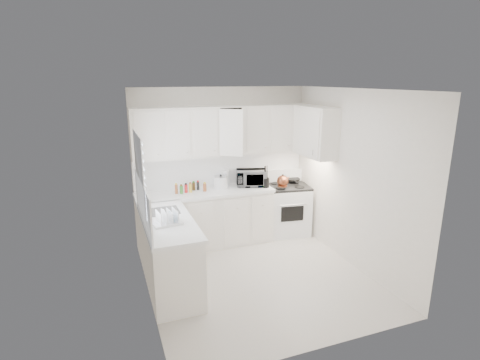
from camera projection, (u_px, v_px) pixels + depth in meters
name	position (u px, v px, depth m)	size (l,w,h in m)	color
floor	(257.00, 276.00, 5.39)	(3.20, 3.20, 0.00)	silver
ceiling	(260.00, 89.00, 4.71)	(3.20, 3.20, 0.00)	white
wall_back	(222.00, 164.00, 6.50)	(3.00, 3.00, 0.00)	white
wall_front	(324.00, 234.00, 3.60)	(3.00, 3.00, 0.00)	white
wall_left	(144.00, 202.00, 4.55)	(3.20, 3.20, 0.00)	white
wall_right	(352.00, 179.00, 5.56)	(3.20, 3.20, 0.00)	white
window_blinds	(141.00, 175.00, 4.81)	(0.06, 0.96, 1.06)	white
lower_cabinets_back	(206.00, 219.00, 6.32)	(2.22, 0.60, 0.90)	white
lower_cabinets_left	(169.00, 255.00, 5.05)	(0.60, 1.60, 0.90)	white
countertop_back	(205.00, 193.00, 6.19)	(2.24, 0.64, 0.05)	white
countertop_left	(168.00, 222.00, 4.93)	(0.64, 1.62, 0.05)	white
backsplash_back	(222.00, 169.00, 6.51)	(2.98, 0.02, 0.55)	white
backsplash_left	(143.00, 202.00, 4.75)	(0.02, 1.60, 0.55)	white
upper_cabinets_back	(225.00, 155.00, 6.30)	(3.00, 0.33, 0.80)	white
upper_cabinets_right	(314.00, 156.00, 6.19)	(0.33, 0.90, 0.80)	white
sink	(163.00, 203.00, 5.21)	(0.42, 0.38, 0.30)	gray
stove	(287.00, 203.00, 6.77)	(0.75, 0.61, 1.15)	white
tea_kettle	(283.00, 180.00, 6.44)	(0.25, 0.21, 0.23)	brown
frying_pan	(292.00, 179.00, 6.87)	(0.28, 0.47, 0.04)	black
microwave	(251.00, 176.00, 6.45)	(0.49, 0.27, 0.33)	gray
rice_cooker	(221.00, 181.00, 6.32)	(0.23, 0.23, 0.23)	white
paper_towel	(226.00, 178.00, 6.47)	(0.12, 0.12, 0.27)	white
utensil_crock	(266.00, 176.00, 6.34)	(0.13, 0.13, 0.39)	black
dish_rack	(166.00, 216.00, 4.77)	(0.36, 0.27, 0.20)	white
spice_left_0	(175.00, 188.00, 6.12)	(0.06, 0.06, 0.13)	#9E532B
spice_left_1	(181.00, 189.00, 6.07)	(0.06, 0.06, 0.13)	#337928
spice_left_2	(185.00, 187.00, 6.18)	(0.06, 0.06, 0.13)	red
spice_left_3	(190.00, 188.00, 6.12)	(0.06, 0.06, 0.13)	gold
spice_left_4	(194.00, 186.00, 6.23)	(0.06, 0.06, 0.13)	#533A17
spice_left_5	(199.00, 187.00, 6.17)	(0.06, 0.06, 0.13)	black
spice_left_6	(202.00, 185.00, 6.28)	(0.06, 0.06, 0.13)	#9E532B
sauce_right_0	(256.00, 178.00, 6.63)	(0.06, 0.06, 0.19)	red
sauce_right_1	(260.00, 178.00, 6.60)	(0.06, 0.06, 0.19)	gold
sauce_right_2	(262.00, 177.00, 6.67)	(0.06, 0.06, 0.19)	#533A17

